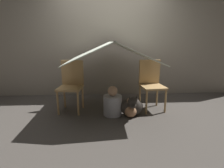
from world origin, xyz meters
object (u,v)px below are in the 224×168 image
chair_left (71,83)px  person_front (113,104)px  chair_right (151,82)px  dog (132,106)px

chair_left → person_front: 0.86m
chair_right → person_front: chair_right is taller
chair_left → person_front: bearing=-13.5°
chair_right → chair_left: bearing=173.2°
chair_left → dog: chair_left is taller
chair_right → person_front: size_ratio=1.78×
chair_right → dog: 0.65m
chair_right → person_front: bearing=-166.4°
dog → chair_left: bearing=161.4°
chair_right → person_front: 0.85m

